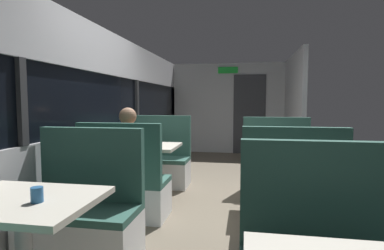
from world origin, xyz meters
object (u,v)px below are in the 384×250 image
(bench_near_window_facing_entry, at_px, (83,220))
(bench_rear_aisle_facing_entry, at_px, (276,172))
(dining_table_near_window, at_px, (22,214))
(coffee_cup_primary, at_px, (264,145))
(dining_table_rear_aisle, at_px, (283,159))
(coffee_cup_secondary, at_px, (37,195))
(dining_table_mid_window, at_px, (145,152))
(bench_mid_window_facing_end, at_px, (125,189))
(bench_mid_window_facing_entry, at_px, (159,164))
(seated_passenger, at_px, (127,170))
(bench_rear_aisle_facing_end, at_px, (291,204))

(bench_near_window_facing_entry, distance_m, bench_rear_aisle_facing_entry, 2.77)
(dining_table_near_window, relative_size, coffee_cup_primary, 10.00)
(dining_table_near_window, relative_size, dining_table_rear_aisle, 1.00)
(bench_rear_aisle_facing_entry, height_order, coffee_cup_secondary, bench_rear_aisle_facing_entry)
(dining_table_near_window, height_order, coffee_cup_secondary, coffee_cup_secondary)
(dining_table_mid_window, relative_size, bench_mid_window_facing_end, 0.82)
(dining_table_near_window, relative_size, dining_table_mid_window, 1.00)
(dining_table_near_window, xyz_separation_m, dining_table_mid_window, (0.00, 2.32, 0.00))
(bench_mid_window_facing_entry, distance_m, dining_table_rear_aisle, 2.03)
(dining_table_rear_aisle, bearing_deg, coffee_cup_primary, 153.76)
(dining_table_rear_aisle, bearing_deg, dining_table_mid_window, 173.62)
(dining_table_mid_window, distance_m, seated_passenger, 0.64)
(dining_table_mid_window, bearing_deg, bench_mid_window_facing_entry, 90.00)
(bench_rear_aisle_facing_entry, bearing_deg, bench_mid_window_facing_end, -146.19)
(bench_mid_window_facing_entry, distance_m, bench_rear_aisle_facing_entry, 1.80)
(dining_table_near_window, xyz_separation_m, bench_near_window_facing_entry, (0.00, 0.70, -0.31))
(bench_near_window_facing_entry, xyz_separation_m, bench_rear_aisle_facing_entry, (1.79, 2.12, 0.00))
(bench_near_window_facing_entry, bearing_deg, coffee_cup_primary, 44.21)
(bench_rear_aisle_facing_end, distance_m, bench_rear_aisle_facing_entry, 1.40)
(bench_mid_window_facing_entry, xyz_separation_m, seated_passenger, (0.00, -1.33, 0.21))
(bench_rear_aisle_facing_end, bearing_deg, coffee_cup_secondary, -138.28)
(coffee_cup_secondary, bearing_deg, dining_table_mid_window, 93.43)
(bench_mid_window_facing_entry, distance_m, coffee_cup_primary, 1.82)
(bench_mid_window_facing_entry, xyz_separation_m, coffee_cup_primary, (1.57, -0.79, 0.46))
(dining_table_near_window, height_order, bench_rear_aisle_facing_end, bench_rear_aisle_facing_end)
(coffee_cup_secondary, bearing_deg, dining_table_rear_aisle, 52.77)
(dining_table_near_window, height_order, bench_mid_window_facing_entry, bench_mid_window_facing_entry)
(dining_table_mid_window, xyz_separation_m, bench_rear_aisle_facing_entry, (1.79, 0.50, -0.31))
(bench_rear_aisle_facing_entry, height_order, coffee_cup_primary, bench_rear_aisle_facing_entry)
(bench_mid_window_facing_entry, bearing_deg, bench_near_window_facing_entry, -90.00)
(bench_rear_aisle_facing_entry, bearing_deg, dining_table_mid_window, -164.41)
(dining_table_near_window, distance_m, bench_mid_window_facing_end, 1.65)
(dining_table_rear_aisle, bearing_deg, bench_mid_window_facing_entry, 153.32)
(bench_near_window_facing_entry, distance_m, coffee_cup_primary, 2.24)
(bench_rear_aisle_facing_entry, bearing_deg, dining_table_rear_aisle, -90.00)
(coffee_cup_primary, bearing_deg, seated_passenger, -161.19)
(dining_table_near_window, distance_m, bench_rear_aisle_facing_entry, 3.35)
(seated_passenger, relative_size, coffee_cup_primary, 14.00)
(bench_mid_window_facing_entry, relative_size, dining_table_rear_aisle, 1.22)
(bench_rear_aisle_facing_end, xyz_separation_m, coffee_cup_secondary, (-1.65, -1.47, 0.46))
(bench_mid_window_facing_end, distance_m, coffee_cup_primary, 1.75)
(bench_rear_aisle_facing_entry, bearing_deg, bench_rear_aisle_facing_end, -90.00)
(bench_rear_aisle_facing_entry, height_order, seated_passenger, seated_passenger)
(bench_mid_window_facing_entry, xyz_separation_m, bench_rear_aisle_facing_end, (1.79, -1.60, 0.00))
(dining_table_mid_window, distance_m, coffee_cup_primary, 1.58)
(coffee_cup_secondary, bearing_deg, seated_passenger, 94.66)
(bench_rear_aisle_facing_entry, distance_m, coffee_cup_secondary, 3.34)
(dining_table_mid_window, height_order, bench_rear_aisle_facing_entry, bench_rear_aisle_facing_entry)
(bench_mid_window_facing_end, height_order, bench_mid_window_facing_entry, same)
(dining_table_near_window, bearing_deg, dining_table_mid_window, 90.00)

